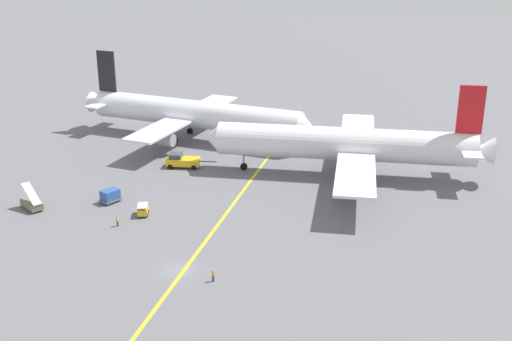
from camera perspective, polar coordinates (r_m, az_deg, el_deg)
ground_plane at (r=85.63m, az=-6.81°, el=-8.79°), size 600.00×600.00×0.00m
taxiway_stripe at (r=93.77m, az=-4.27°, el=-5.98°), size 5.11×119.93×0.01m
airliner_at_gate_left at (r=136.79m, az=-5.57°, el=5.03°), size 52.70×39.42×17.64m
airliner_being_pushed at (r=116.26m, az=8.05°, el=2.32°), size 51.59×46.52×17.50m
pushback_tug at (r=121.79m, az=-6.59°, el=0.88°), size 9.52×3.84×2.95m
gse_container_dolly_flat at (r=107.78m, az=-12.85°, el=-2.18°), size 3.42×3.85×2.15m
gse_baggage_cart_trailing at (r=101.96m, az=-10.04°, el=-3.49°), size 2.26×3.06×1.71m
gse_stair_truck_yellow at (r=108.64m, az=-19.34°, el=-2.75°), size 4.83×4.24×4.06m
ground_crew_wing_walker_right at (r=98.94m, az=-12.24°, el=-4.41°), size 0.36×0.50×1.65m
ground_crew_marshaller_foreground at (r=82.24m, az=-3.84°, el=-9.27°), size 0.36×0.36×1.73m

